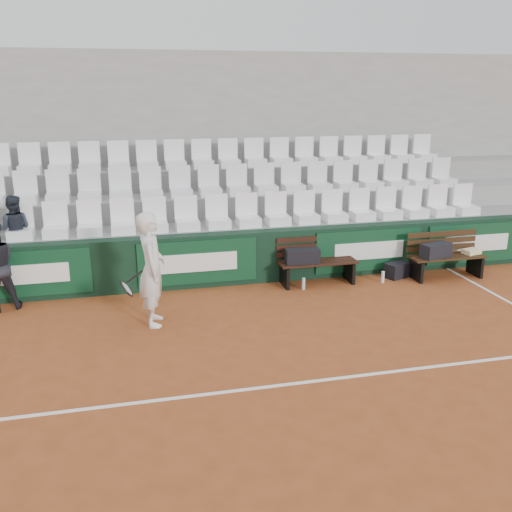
{
  "coord_description": "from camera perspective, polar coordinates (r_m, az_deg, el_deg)",
  "views": [
    {
      "loc": [
        -1.5,
        -6.19,
        3.64
      ],
      "look_at": [
        0.56,
        2.4,
        1.0
      ],
      "focal_mm": 40.0,
      "sensor_mm": 36.0,
      "label": 1
    }
  ],
  "objects": [
    {
      "name": "seat_row_front",
      "position": [
        11.0,
        -5.36,
        4.35
      ],
      "size": [
        11.9,
        0.44,
        0.63
      ],
      "primitive_type": "cube",
      "color": "white",
      "rests_on": "grandstand_tier_front"
    },
    {
      "name": "seat_row_mid",
      "position": [
        11.84,
        -6.09,
        7.42
      ],
      "size": [
        11.9,
        0.44,
        0.63
      ],
      "primitive_type": "cube",
      "color": "silver",
      "rests_on": "grandstand_tier_mid"
    },
    {
      "name": "sports_bag_ground",
      "position": [
        11.62,
        13.97,
        -1.37
      ],
      "size": [
        0.56,
        0.45,
        0.29
      ],
      "primitive_type": "cube",
      "rotation": [
        0.0,
        0.0,
        0.37
      ],
      "color": "black",
      "rests_on": "ground"
    },
    {
      "name": "sports_bag_left",
      "position": [
        10.71,
        4.67,
        0.0
      ],
      "size": [
        0.66,
        0.33,
        0.27
      ],
      "primitive_type": "cube",
      "rotation": [
        0.0,
        0.0,
        -0.1
      ],
      "color": "black",
      "rests_on": "bench_left"
    },
    {
      "name": "grandstand_tier_back",
      "position": [
        13.08,
        -6.64,
        4.65
      ],
      "size": [
        18.0,
        0.95,
        1.9
      ],
      "primitive_type": "cube",
      "color": "gray",
      "rests_on": "ground"
    },
    {
      "name": "back_barrier",
      "position": [
        10.77,
        -4.53,
        -0.37
      ],
      "size": [
        18.0,
        0.34,
        1.0
      ],
      "color": "black",
      "rests_on": "ground"
    },
    {
      "name": "grandstand_tier_mid",
      "position": [
        12.21,
        -6.05,
        2.73
      ],
      "size": [
        18.0,
        0.95,
        1.45
      ],
      "primitive_type": "cube",
      "color": "#969694",
      "rests_on": "ground"
    },
    {
      "name": "grandstand_tier_front",
      "position": [
        11.36,
        -5.37,
        0.51
      ],
      "size": [
        18.0,
        0.95,
        1.0
      ],
      "primitive_type": "cube",
      "color": "gray",
      "rests_on": "ground"
    },
    {
      "name": "water_bottle_far",
      "position": [
        11.25,
        12.57,
        -2.06
      ],
      "size": [
        0.06,
        0.06,
        0.22
      ],
      "primitive_type": "cylinder",
      "color": "silver",
      "rests_on": "ground"
    },
    {
      "name": "sports_bag_right",
      "position": [
        11.56,
        17.54,
        0.54
      ],
      "size": [
        0.65,
        0.42,
        0.28
      ],
      "primitive_type": "cube",
      "rotation": [
        0.0,
        0.0,
        0.26
      ],
      "color": "black",
      "rests_on": "bench_right"
    },
    {
      "name": "ground",
      "position": [
        7.34,
        0.11,
        -13.1
      ],
      "size": [
        80.0,
        80.0,
        0.0
      ],
      "primitive_type": "plane",
      "color": "#964821",
      "rests_on": "ground"
    },
    {
      "name": "seat_row_back",
      "position": [
        12.71,
        -6.73,
        10.08
      ],
      "size": [
        11.9,
        0.44,
        0.63
      ],
      "primitive_type": "cube",
      "color": "white",
      "rests_on": "grandstand_tier_back"
    },
    {
      "name": "court_baseline",
      "position": [
        7.33,
        0.11,
        -13.07
      ],
      "size": [
        18.0,
        0.06,
        0.01
      ],
      "primitive_type": "cube",
      "color": "white",
      "rests_on": "ground"
    },
    {
      "name": "grandstand_rear_wall",
      "position": [
        13.5,
        -7.15,
        10.38
      ],
      "size": [
        18.0,
        0.3,
        4.4
      ],
      "primitive_type": "cube",
      "color": "#969694",
      "rests_on": "ground"
    },
    {
      "name": "tennis_player",
      "position": [
        9.01,
        -10.37,
        -1.32
      ],
      "size": [
        0.73,
        0.69,
        1.81
      ],
      "color": "silver",
      "rests_on": "ground"
    },
    {
      "name": "bench_left",
      "position": [
        10.96,
        6.15,
        -1.63
      ],
      "size": [
        1.5,
        0.56,
        0.45
      ],
      "primitive_type": "cube",
      "color": "black",
      "rests_on": "ground"
    },
    {
      "name": "towel",
      "position": [
        12.07,
        20.73,
        0.43
      ],
      "size": [
        0.38,
        0.31,
        0.09
      ],
      "primitive_type": "cube",
      "rotation": [
        0.0,
        0.0,
        0.24
      ],
      "color": "beige",
      "rests_on": "bench_right"
    },
    {
      "name": "water_bottle_near",
      "position": [
        10.65,
        4.78,
        -2.77
      ],
      "size": [
        0.06,
        0.06,
        0.23
      ],
      "primitive_type": "cylinder",
      "color": "silver",
      "rests_on": "ground"
    },
    {
      "name": "bench_right",
      "position": [
        11.85,
        18.46,
        -1.01
      ],
      "size": [
        1.5,
        0.56,
        0.45
      ],
      "primitive_type": "cube",
      "color": "#362010",
      "rests_on": "ground"
    },
    {
      "name": "spectator_c",
      "position": [
        11.05,
        -23.27,
        4.74
      ],
      "size": [
        0.64,
        0.52,
        1.24
      ],
      "primitive_type": "imported",
      "rotation": [
        0.0,
        0.0,
        3.06
      ],
      "color": "#202530",
      "rests_on": "grandstand_tier_front"
    }
  ]
}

